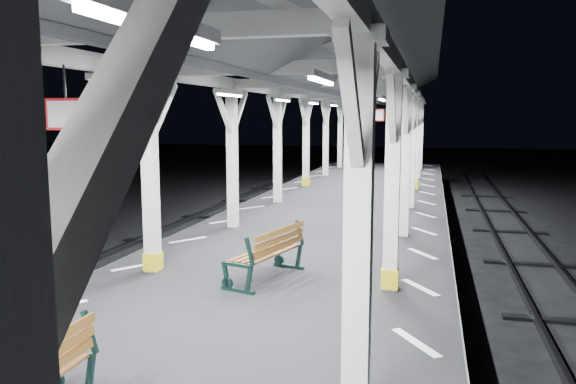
% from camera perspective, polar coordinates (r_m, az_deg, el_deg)
% --- Properties ---
extents(platform, '(6.00, 50.00, 1.00)m').
position_cam_1_polar(platform, '(7.64, -6.82, -16.64)').
color(platform, black).
rests_on(platform, ground).
extents(hazard_stripes_left, '(1.00, 48.00, 0.01)m').
position_cam_1_polar(hazard_stripes_left, '(8.60, -22.57, -10.76)').
color(hazard_stripes_left, silver).
rests_on(hazard_stripes_left, platform).
extents(hazard_stripes_right, '(1.00, 48.00, 0.01)m').
position_cam_1_polar(hazard_stripes_right, '(6.99, 12.85, -14.67)').
color(hazard_stripes_right, silver).
rests_on(hazard_stripes_right, platform).
extents(canopy, '(5.40, 49.00, 4.65)m').
position_cam_1_polar(canopy, '(7.00, -7.44, 15.22)').
color(canopy, silver).
rests_on(canopy, platform).
extents(bench_mid, '(0.99, 1.72, 0.88)m').
position_cam_1_polar(bench_mid, '(9.10, -1.83, -6.10)').
color(bench_mid, black).
rests_on(bench_mid, platform).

